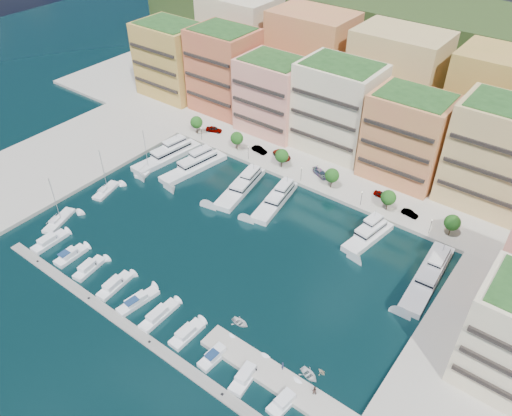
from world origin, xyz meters
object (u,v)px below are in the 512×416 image
(tree_2, at_px, (282,156))
(tree_4, at_px, (388,198))
(cruiser_1, at_px, (70,256))
(lamppost_4, at_px, (431,224))
(yacht_3, at_px, (276,198))
(person_1, at_px, (314,390))
(cruiser_6, at_px, (187,334))
(tender_0, at_px, (240,323))
(car_5, at_px, (410,213))
(person_0, at_px, (283,366))
(car_0, at_px, (214,129))
(lamppost_2, at_px, (301,172))
(tender_2, at_px, (309,375))
(cruiser_7, at_px, (217,355))
(car_4, at_px, (382,195))
(yacht_1, at_px, (195,166))
(cruiser_8, at_px, (247,375))
(sailboat_1, at_px, (106,191))
(yacht_0, at_px, (169,154))
(tree_3, at_px, (332,175))
(yacht_6, at_px, (430,274))
(sailboat_0, at_px, (59,221))
(lamppost_0, at_px, (201,132))
(cruiser_2, at_px, (89,268))
(cruiser_4, at_px, (138,301))
(tender_3, at_px, (322,372))
(tree_0, at_px, (196,122))
(cruiser_9, at_px, (285,401))
(tree_5, at_px, (452,223))
(car_1, at_px, (259,150))
(car_2, at_px, (282,155))
(yacht_5, at_px, (369,234))
(cruiser_5, at_px, (159,316))
(car_3, at_px, (321,173))
(cruiser_3, at_px, (115,286))
(yacht_2, at_px, (242,185))

(tree_2, bearing_deg, tree_4, 0.00)
(cruiser_1, bearing_deg, lamppost_4, 42.27)
(yacht_3, distance_m, person_1, 55.35)
(cruiser_6, relative_size, tender_0, 2.07)
(tree_4, xyz_separation_m, car_5, (5.65, 1.24, -3.06))
(person_0, bearing_deg, car_0, 19.33)
(lamppost_2, xyz_separation_m, tender_2, (33.86, -49.02, -3.44))
(cruiser_7, height_order, car_4, car_4)
(yacht_1, xyz_separation_m, yacht_3, (27.26, 1.09, 0.12))
(tender_0, bearing_deg, cruiser_8, -135.74)
(sailboat_1, xyz_separation_m, person_1, (75.63, -17.41, 1.64))
(sailboat_1, bearing_deg, yacht_0, 86.82)
(lamppost_4, bearing_deg, tree_3, 175.30)
(yacht_6, bearing_deg, lamppost_2, 162.75)
(tree_4, distance_m, sailboat_0, 81.29)
(tree_4, relative_size, sailboat_1, 0.43)
(lamppost_0, xyz_separation_m, cruiser_2, (17.18, -55.78, -3.28))
(cruiser_4, distance_m, tender_3, 39.44)
(car_0, bearing_deg, lamppost_0, 164.82)
(cruiser_1, distance_m, car_4, 77.39)
(tender_0, bearing_deg, tree_0, 48.68)
(yacht_0, xyz_separation_m, cruiser_9, (71.17, -43.53, -0.66))
(tree_0, xyz_separation_m, cruiser_4, (36.85, -58.12, -4.17))
(tree_5, relative_size, car_5, 1.36)
(lamppost_4, height_order, cruiser_6, lamppost_4)
(tree_0, relative_size, tender_2, 1.50)
(sailboat_1, distance_m, car_5, 78.53)
(tree_5, height_order, yacht_1, tree_5)
(cruiser_6, relative_size, cruiser_8, 0.86)
(tree_0, distance_m, car_1, 22.60)
(yacht_3, xyz_separation_m, yacht_6, (41.83, -2.08, -0.00))
(car_1, xyz_separation_m, car_2, (6.98, 1.59, 0.03))
(yacht_3, height_order, sailboat_0, sailboat_0)
(yacht_6, bearing_deg, yacht_1, 179.19)
(cruiser_1, height_order, cruiser_7, same)
(tender_2, height_order, person_1, person_1)
(yacht_3, height_order, cruiser_4, yacht_3)
(yacht_6, bearing_deg, car_4, 137.15)
(cruiser_7, distance_m, tender_0, 8.58)
(yacht_1, distance_m, yacht_5, 52.88)
(cruiser_9, bearing_deg, car_0, 138.41)
(lamppost_2, xyz_separation_m, cruiser_1, (-25.39, -55.80, -3.26))
(tender_0, distance_m, car_1, 62.70)
(cruiser_5, bearing_deg, car_1, 108.86)
(car_3, xyz_separation_m, person_0, (26.68, -56.58, 0.14))
(lamppost_4, relative_size, tender_3, 2.58)
(cruiser_3, distance_m, car_2, 62.36)
(yacht_2, bearing_deg, cruiser_3, -88.96)
(cruiser_1, bearing_deg, person_1, 3.58)
(cruiser_1, relative_size, tender_0, 2.07)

